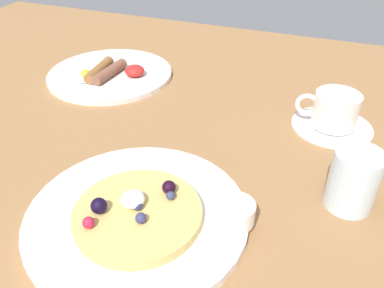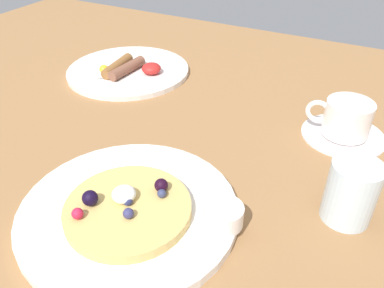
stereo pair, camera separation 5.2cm
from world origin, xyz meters
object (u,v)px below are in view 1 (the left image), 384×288
Objects in this scene: breakfast_plate at (110,74)px; water_glass at (353,180)px; syrup_ramekin at (236,212)px; coffee_cup at (335,109)px; pancake_plate at (138,216)px; coffee_saucer at (332,125)px.

breakfast_plate is 54.93cm from water_glass.
syrup_ramekin is 29.89cm from coffee_cup.
syrup_ramekin is 0.18× the size of breakfast_plate.
breakfast_plate is (-25.24, 35.55, -0.14)cm from pancake_plate.
syrup_ramekin is 0.45× the size of coffee_cup.
water_glass is (49.74, -23.03, 3.58)cm from breakfast_plate.
syrup_ramekin is 30.04cm from coffee_saucer.
syrup_ramekin is at bearing -143.30° from water_glass.
syrup_ramekin is at bearing 14.49° from pancake_plate.
pancake_plate is 5.89× the size of syrup_ramekin.
coffee_cup is at bearing 56.47° from pancake_plate.
breakfast_plate is (-37.02, 32.51, -2.15)cm from syrup_ramekin.
water_glass is (3.62, -18.98, 0.48)cm from coffee_cup.
coffee_saucer is at bearing 100.30° from water_glass.
coffee_saucer is (21.04, 31.52, -0.33)cm from pancake_plate.
water_glass reaches higher than pancake_plate.
syrup_ramekin is at bearing -41.29° from breakfast_plate.
coffee_cup is (20.87, 31.50, 2.96)cm from pancake_plate.
coffee_cup is (9.10, 28.46, 0.95)cm from syrup_ramekin.
coffee_saucer is at bearing 71.97° from syrup_ramekin.
water_glass is (24.50, 12.52, 3.44)cm from pancake_plate.
pancake_plate is 2.66× the size of coffee_cup.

